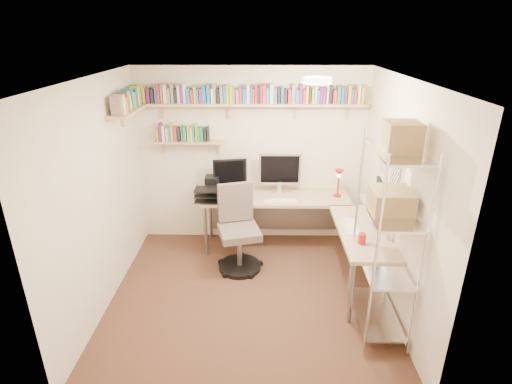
% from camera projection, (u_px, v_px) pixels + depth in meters
% --- Properties ---
extents(ground, '(3.20, 3.20, 0.00)m').
position_uv_depth(ground, '(248.00, 295.00, 4.75)').
color(ground, '#4C2B20').
rests_on(ground, ground).
extents(room_shell, '(3.24, 3.04, 2.52)m').
position_uv_depth(room_shell, '(248.00, 173.00, 4.16)').
color(room_shell, beige).
rests_on(room_shell, ground).
extents(wall_shelves, '(3.12, 1.09, 0.80)m').
position_uv_depth(wall_shelves, '(220.00, 104.00, 5.18)').
color(wall_shelves, tan).
rests_on(wall_shelves, ground).
extents(corner_desk, '(2.42, 2.00, 1.36)m').
position_uv_depth(corner_desk, '(287.00, 204.00, 5.30)').
color(corner_desk, tan).
rests_on(corner_desk, ground).
extents(office_chair, '(0.61, 0.62, 1.12)m').
position_uv_depth(office_chair, '(238.00, 234.00, 5.17)').
color(office_chair, black).
rests_on(office_chair, ground).
extents(wire_rack, '(0.45, 0.89, 2.20)m').
position_uv_depth(wire_rack, '(391.00, 201.00, 3.71)').
color(wire_rack, silver).
rests_on(wire_rack, ground).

